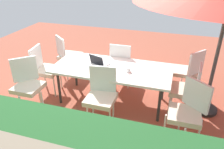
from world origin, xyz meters
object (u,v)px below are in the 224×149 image
at_px(chair_north, 101,94).
at_px(chair_south, 122,62).
at_px(laptop, 99,62).
at_px(chair_northeast, 27,83).
at_px(chair_east, 44,67).
at_px(chair_southeast, 68,54).
at_px(chair_southwest, 188,70).
at_px(chair_northwest, 188,110).
at_px(cup, 128,70).
at_px(dining_table, 112,70).
at_px(chair_west, 187,88).

bearing_deg(chair_north, chair_south, 82.36).
bearing_deg(laptop, chair_south, -92.37).
relative_size(chair_northeast, chair_east, 1.00).
distance_m(chair_southeast, laptop, 1.27).
height_order(chair_southwest, chair_northwest, same).
relative_size(chair_south, chair_northwest, 1.00).
bearing_deg(cup, chair_east, -1.02).
distance_m(chair_southeast, cup, 1.84).
bearing_deg(chair_south, chair_east, 26.94).
relative_size(dining_table, chair_east, 2.22).
distance_m(dining_table, chair_west, 1.36).
bearing_deg(chair_southeast, chair_northeast, 128.27).
bearing_deg(chair_north, chair_west, 16.65).
relative_size(chair_west, chair_south, 1.00).
relative_size(chair_west, cup, 11.76).
bearing_deg(chair_southwest, chair_north, -7.72).
xyz_separation_m(chair_northeast, laptop, (-1.09, -0.74, 0.22)).
bearing_deg(dining_table, chair_southwest, -152.86).
xyz_separation_m(chair_west, laptop, (1.63, -0.07, 0.22)).
bearing_deg(chair_south, chair_northwest, 134.74).
bearing_deg(chair_northwest, chair_southwest, 128.82).
relative_size(chair_southwest, chair_southeast, 1.00).
bearing_deg(laptop, chair_northeast, 55.15).
bearing_deg(chair_east, chair_west, -98.04).
bearing_deg(chair_east, laptop, -93.77).
height_order(chair_south, laptop, chair_south).
distance_m(chair_north, chair_southeast, 1.92).
distance_m(laptop, cup, 0.61).
xyz_separation_m(chair_southeast, laptop, (-1.04, 0.69, 0.22)).
bearing_deg(chair_south, chair_southeast, -2.72).
height_order(chair_west, chair_southeast, same).
height_order(chair_southeast, cup, chair_southeast).
bearing_deg(chair_northeast, dining_table, -15.37).
relative_size(chair_southwest, chair_northwest, 1.00).
distance_m(chair_south, chair_southeast, 1.32).
height_order(chair_southwest, chair_south, same).
xyz_separation_m(chair_northeast, chair_southeast, (-0.05, -1.43, 0.00)).
bearing_deg(laptop, dining_table, -168.41).
relative_size(chair_west, laptop, 2.53).
distance_m(chair_northeast, chair_south, 1.94).
relative_size(chair_east, chair_north, 1.00).
height_order(chair_south, chair_east, same).
bearing_deg(chair_southeast, laptop, -173.51).
distance_m(chair_northwest, laptop, 1.80).
bearing_deg(laptop, chair_west, -161.54).
relative_size(dining_table, laptop, 5.62).
distance_m(chair_northeast, chair_southeast, 1.43).
xyz_separation_m(chair_northwest, laptop, (1.64, -0.73, 0.22)).
bearing_deg(chair_northwest, chair_southeast, -169.00).
bearing_deg(cup, chair_west, -177.27).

